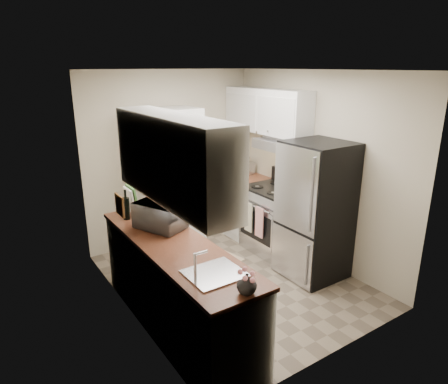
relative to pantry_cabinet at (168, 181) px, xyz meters
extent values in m
plane|color=#7A6B56|center=(0.20, -1.32, -1.00)|extent=(3.20, 3.20, 0.00)
cube|color=#BAAF96|center=(0.20, 0.28, 0.25)|extent=(2.60, 0.04, 2.50)
cube|color=#BAAF96|center=(0.20, -2.92, 0.25)|extent=(2.60, 0.04, 2.50)
cube|color=#BAAF96|center=(-1.10, -1.32, 0.25)|extent=(0.04, 3.20, 2.50)
cube|color=#BAAF96|center=(1.50, -1.32, 0.25)|extent=(0.04, 3.20, 2.50)
cube|color=silver|center=(0.20, -1.32, 1.50)|extent=(2.60, 3.20, 0.04)
cube|color=white|center=(-0.93, -2.07, 0.83)|extent=(0.33, 1.60, 0.70)
cube|color=white|center=(1.33, -0.50, 0.89)|extent=(0.33, 1.55, 0.58)
cube|color=#99999E|center=(1.27, -0.93, 0.52)|extent=(0.45, 0.76, 0.13)
cube|color=#B7B7BC|center=(-0.79, -2.47, -0.07)|extent=(0.45, 0.40, 0.02)
cube|color=brown|center=(-1.09, -1.12, 0.18)|extent=(0.02, 0.22, 0.22)
cube|color=white|center=(0.00, 0.00, 0.00)|extent=(0.90, 0.55, 2.00)
cube|color=white|center=(-0.79, -1.75, -0.56)|extent=(0.60, 2.30, 0.88)
cube|color=brown|center=(-0.79, -1.75, -0.10)|extent=(0.63, 2.33, 0.04)
cube|color=white|center=(1.19, -0.12, -0.56)|extent=(0.60, 0.80, 0.88)
cube|color=brown|center=(1.19, -0.12, -0.10)|extent=(0.63, 0.83, 0.04)
cube|color=#B7B7BC|center=(1.17, -0.93, -0.55)|extent=(0.64, 0.76, 0.90)
cube|color=black|center=(1.17, -0.93, -0.08)|extent=(0.66, 0.78, 0.03)
cube|color=black|center=(1.46, -0.93, 0.02)|extent=(0.06, 0.76, 0.22)
cube|color=#E8A496|center=(0.80, -1.06, -0.45)|extent=(0.01, 0.16, 0.42)
cube|color=beige|center=(0.80, -0.83, -0.45)|extent=(0.01, 0.16, 0.42)
cube|color=#B7B7BC|center=(1.14, -1.73, -0.15)|extent=(0.70, 0.72, 1.70)
imported|color=#B2B2B7|center=(-0.73, -1.33, 0.06)|extent=(0.52, 0.60, 0.28)
cylinder|color=black|center=(-0.94, -0.89, 0.08)|extent=(0.08, 0.08, 0.31)
imported|color=silver|center=(-0.74, -2.83, 0.00)|extent=(0.15, 0.15, 0.16)
cube|color=#47873D|center=(-0.81, -0.75, 0.08)|extent=(0.02, 0.26, 0.33)
cube|color=#AAAAAF|center=(1.26, -0.03, 0.02)|extent=(0.34, 0.39, 0.19)
cube|color=#D2B28B|center=(0.36, -0.67, -0.99)|extent=(0.58, 0.78, 0.01)
camera|label=1|loc=(-2.33, -4.91, 1.55)|focal=32.00mm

